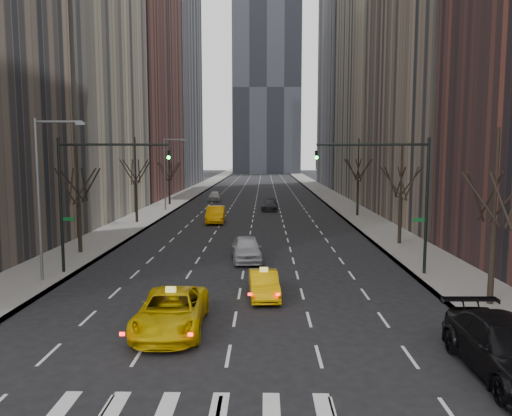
{
  "coord_description": "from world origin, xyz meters",
  "views": [
    {
      "loc": [
        1.29,
        -17.21,
        7.24
      ],
      "look_at": [
        0.71,
        16.84,
        3.5
      ],
      "focal_mm": 35.0,
      "sensor_mm": 36.0,
      "label": 1
    }
  ],
  "objects_px": {
    "taxi_sedan": "(264,285)",
    "taxi_suv": "(171,311)",
    "parked_suv_black": "(507,349)",
    "silver_sedan_ahead": "(247,249)"
  },
  "relations": [
    {
      "from": "taxi_suv",
      "to": "parked_suv_black",
      "type": "xyz_separation_m",
      "value": [
        11.72,
        -4.0,
        0.1
      ]
    },
    {
      "from": "taxi_suv",
      "to": "parked_suv_black",
      "type": "height_order",
      "value": "parked_suv_black"
    },
    {
      "from": "parked_suv_black",
      "to": "silver_sedan_ahead",
      "type": "bearing_deg",
      "value": 116.81
    },
    {
      "from": "taxi_sedan",
      "to": "taxi_suv",
      "type": "bearing_deg",
      "value": -132.6
    },
    {
      "from": "parked_suv_black",
      "to": "taxi_sedan",
      "type": "bearing_deg",
      "value": 131.31
    },
    {
      "from": "silver_sedan_ahead",
      "to": "parked_suv_black",
      "type": "bearing_deg",
      "value": -67.92
    },
    {
      "from": "taxi_suv",
      "to": "silver_sedan_ahead",
      "type": "xyz_separation_m",
      "value": [
        2.61,
        13.4,
        0.03
      ]
    },
    {
      "from": "taxi_suv",
      "to": "taxi_sedan",
      "type": "distance_m",
      "value": 6.09
    },
    {
      "from": "parked_suv_black",
      "to": "taxi_suv",
      "type": "bearing_deg",
      "value": 160.34
    },
    {
      "from": "silver_sedan_ahead",
      "to": "parked_suv_black",
      "type": "xyz_separation_m",
      "value": [
        9.11,
        -17.4,
        0.08
      ]
    }
  ]
}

